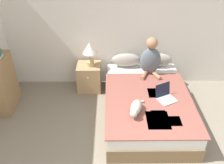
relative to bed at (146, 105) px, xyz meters
The scene contains 10 objects.
wall_back 1.55m from the bed, 99.38° to the left, with size 6.02×0.05×2.55m.
bed is the anchor object (origin of this frame).
pillow_near 1.07m from the bed, 108.55° to the left, with size 0.59×0.21×0.28m.
pillow_far 1.07m from the bed, 71.48° to the left, with size 0.59×0.21×0.28m.
person_sitting 0.89m from the bed, 79.87° to the left, with size 0.40×0.39×0.73m.
cat_tabby 0.65m from the bed, 116.86° to the right, with size 0.29×0.48×0.18m.
laptop_open 0.44m from the bed, 29.89° to the right, with size 0.38×0.38×0.24m.
nightstand 1.37m from the bed, 141.72° to the left, with size 0.47×0.46×0.57m.
table_lamp 1.48m from the bed, 141.23° to the left, with size 0.27×0.27×0.49m.
bookshelf 2.59m from the bed, behind, with size 0.23×0.64×1.04m.
Camera 1 is at (-0.45, -1.30, 2.93)m, focal length 38.00 mm.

